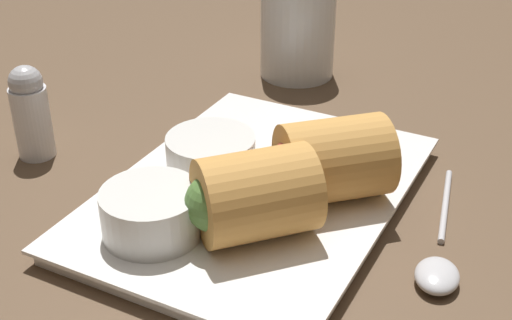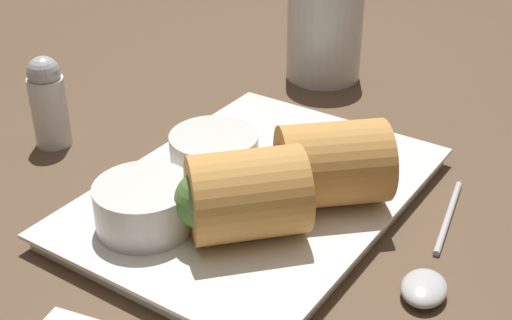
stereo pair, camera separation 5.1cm
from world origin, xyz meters
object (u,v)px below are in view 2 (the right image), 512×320
object	(u,v)px
drinking_glass	(325,28)
salt_shaker	(48,101)
serving_plate	(256,196)
spoon	(428,277)
dipping_bowl_near	(214,152)
dipping_bowl_far	(144,204)

from	to	relation	value
drinking_glass	salt_shaker	distance (cm)	29.80
serving_plate	spoon	xyz separation A→B (cm)	(-1.67, -14.87, -0.15)
dipping_bowl_near	drinking_glass	size ratio (longest dim) A/B	0.64
serving_plate	salt_shaker	world-z (taller)	salt_shaker
spoon	drinking_glass	bearing A→B (deg)	40.57
serving_plate	dipping_bowl_far	bearing A→B (deg)	156.58
serving_plate	dipping_bowl_near	size ratio (longest dim) A/B	4.10
serving_plate	drinking_glass	world-z (taller)	drinking_glass
spoon	drinking_glass	size ratio (longest dim) A/B	1.50
spoon	dipping_bowl_near	bearing A→B (deg)	84.63
serving_plate	drinking_glass	size ratio (longest dim) A/B	2.63
spoon	salt_shaker	bearing A→B (deg)	90.34
dipping_bowl_near	dipping_bowl_far	size ratio (longest dim) A/B	1.00
dipping_bowl_far	serving_plate	bearing A→B (deg)	-23.42
spoon	serving_plate	bearing A→B (deg)	83.60
dipping_bowl_near	dipping_bowl_far	world-z (taller)	same
dipping_bowl_near	drinking_glass	bearing A→B (deg)	8.96
serving_plate	dipping_bowl_far	distance (cm)	9.70
drinking_glass	serving_plate	bearing A→B (deg)	-162.29
serving_plate	salt_shaker	distance (cm)	21.06
spoon	drinking_glass	xyz separation A→B (cm)	(26.71, 22.87, 4.89)
dipping_bowl_near	drinking_glass	xyz separation A→B (cm)	(24.93, 3.93, 2.15)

